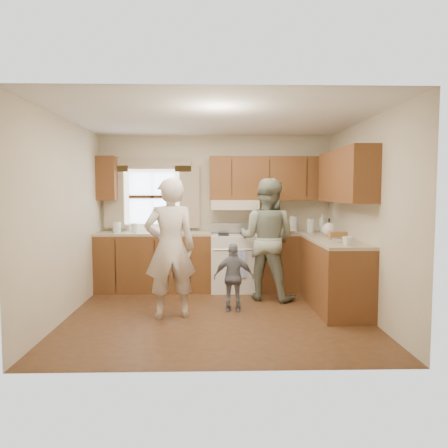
{
  "coord_description": "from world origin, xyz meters",
  "views": [
    {
      "loc": [
        -0.05,
        -5.51,
        1.61
      ],
      "look_at": [
        0.1,
        0.4,
        1.15
      ],
      "focal_mm": 35.0,
      "sensor_mm": 36.0,
      "label": 1
    }
  ],
  "objects_px": {
    "woman_left": "(170,248)",
    "woman_right": "(267,239)",
    "stove": "(235,261)",
    "child": "(234,277)"
  },
  "relations": [
    {
      "from": "stove",
      "to": "child",
      "type": "bearing_deg",
      "value": -93.52
    },
    {
      "from": "stove",
      "to": "child",
      "type": "height_order",
      "value": "stove"
    },
    {
      "from": "stove",
      "to": "woman_left",
      "type": "height_order",
      "value": "woman_left"
    },
    {
      "from": "woman_left",
      "to": "child",
      "type": "xyz_separation_m",
      "value": [
        0.81,
        0.27,
        -0.43
      ]
    },
    {
      "from": "child",
      "to": "woman_right",
      "type": "bearing_deg",
      "value": -124.53
    },
    {
      "from": "stove",
      "to": "woman_left",
      "type": "relative_size",
      "value": 0.61
    },
    {
      "from": "stove",
      "to": "woman_right",
      "type": "distance_m",
      "value": 0.85
    },
    {
      "from": "woman_left",
      "to": "woman_right",
      "type": "xyz_separation_m",
      "value": [
        1.33,
        0.91,
        0.01
      ]
    },
    {
      "from": "woman_left",
      "to": "woman_right",
      "type": "height_order",
      "value": "woman_right"
    },
    {
      "from": "stove",
      "to": "child",
      "type": "xyz_separation_m",
      "value": [
        -0.08,
        -1.23,
        -0.01
      ]
    }
  ]
}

